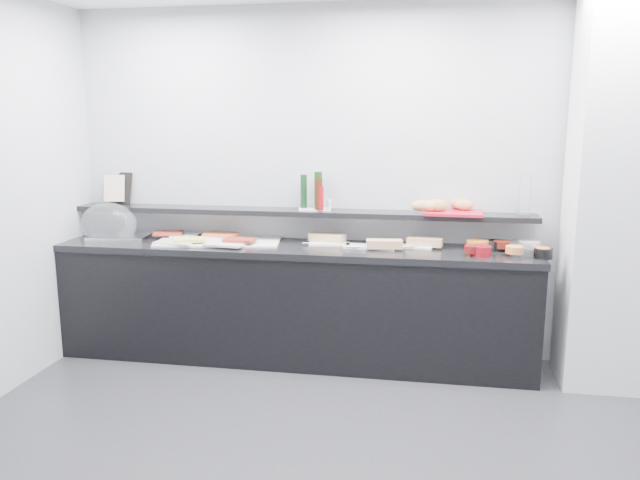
% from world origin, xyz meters
% --- Properties ---
extents(back_wall, '(5.00, 0.02, 2.70)m').
position_xyz_m(back_wall, '(0.00, 2.00, 1.35)').
color(back_wall, '#ACAEB3').
rests_on(back_wall, ground).
extents(column, '(0.50, 0.50, 2.70)m').
position_xyz_m(column, '(1.50, 1.65, 1.35)').
color(column, silver).
rests_on(column, ground).
extents(buffet_cabinet, '(3.60, 0.60, 0.85)m').
position_xyz_m(buffet_cabinet, '(-0.70, 1.70, 0.42)').
color(buffet_cabinet, black).
rests_on(buffet_cabinet, ground).
extents(counter_top, '(3.62, 0.62, 0.05)m').
position_xyz_m(counter_top, '(-0.70, 1.70, 0.88)').
color(counter_top, black).
rests_on(counter_top, buffet_cabinet).
extents(wall_shelf, '(3.60, 0.25, 0.04)m').
position_xyz_m(wall_shelf, '(-0.70, 1.88, 1.13)').
color(wall_shelf, black).
rests_on(wall_shelf, back_wall).
extents(cloche_base, '(0.48, 0.35, 0.04)m').
position_xyz_m(cloche_base, '(-2.10, 1.68, 0.92)').
color(cloche_base, silver).
rests_on(cloche_base, counter_top).
extents(cloche_dome, '(0.46, 0.30, 0.34)m').
position_xyz_m(cloche_dome, '(-2.19, 1.69, 1.03)').
color(cloche_dome, white).
rests_on(cloche_dome, cloche_base).
extents(linen_runner, '(1.00, 0.58, 0.01)m').
position_xyz_m(linen_runner, '(-1.30, 1.73, 0.91)').
color(linen_runner, silver).
rests_on(linen_runner, counter_top).
extents(platter_meat_a, '(0.32, 0.25, 0.01)m').
position_xyz_m(platter_meat_a, '(-1.60, 1.85, 0.92)').
color(platter_meat_a, white).
rests_on(platter_meat_a, linen_runner).
extents(food_meat_a, '(0.26, 0.20, 0.02)m').
position_xyz_m(food_meat_a, '(-1.75, 1.82, 0.94)').
color(food_meat_a, maroon).
rests_on(food_meat_a, platter_meat_a).
extents(platter_salmon, '(0.29, 0.20, 0.01)m').
position_xyz_m(platter_salmon, '(-1.37, 1.84, 0.92)').
color(platter_salmon, white).
rests_on(platter_salmon, linen_runner).
extents(food_salmon, '(0.27, 0.20, 0.02)m').
position_xyz_m(food_salmon, '(-1.32, 1.84, 0.94)').
color(food_salmon, '#F36031').
rests_on(food_salmon, platter_salmon).
extents(platter_cheese, '(0.31, 0.22, 0.01)m').
position_xyz_m(platter_cheese, '(-1.59, 1.57, 0.92)').
color(platter_cheese, silver).
rests_on(platter_cheese, linen_runner).
extents(food_cheese, '(0.27, 0.22, 0.02)m').
position_xyz_m(food_cheese, '(-1.48, 1.59, 0.94)').
color(food_cheese, '#E1D357').
rests_on(food_cheese, platter_cheese).
extents(platter_meat_b, '(0.32, 0.24, 0.01)m').
position_xyz_m(platter_meat_b, '(-1.19, 1.57, 0.92)').
color(platter_meat_b, white).
rests_on(platter_meat_b, linen_runner).
extents(food_meat_b, '(0.24, 0.16, 0.02)m').
position_xyz_m(food_meat_b, '(-1.10, 1.64, 0.94)').
color(food_meat_b, maroon).
rests_on(food_meat_b, platter_meat_b).
extents(sandwich_plate_left, '(0.33, 0.17, 0.01)m').
position_xyz_m(sandwich_plate_left, '(-0.43, 1.77, 0.91)').
color(sandwich_plate_left, white).
rests_on(sandwich_plate_left, counter_top).
extents(sandwich_food_left, '(0.30, 0.18, 0.06)m').
position_xyz_m(sandwich_food_left, '(-0.46, 1.84, 0.94)').
color(sandwich_food_left, tan).
rests_on(sandwich_food_left, sandwich_plate_left).
extents(tongs_left, '(0.15, 0.06, 0.01)m').
position_xyz_m(tongs_left, '(-0.56, 1.74, 0.92)').
color(tongs_left, '#BABCC2').
rests_on(tongs_left, sandwich_plate_left).
extents(sandwich_plate_mid, '(0.39, 0.19, 0.01)m').
position_xyz_m(sandwich_plate_mid, '(-0.12, 1.72, 0.91)').
color(sandwich_plate_mid, white).
rests_on(sandwich_plate_mid, counter_top).
extents(sandwich_food_mid, '(0.27, 0.13, 0.06)m').
position_xyz_m(sandwich_food_mid, '(-0.01, 1.66, 0.94)').
color(sandwich_food_mid, tan).
rests_on(sandwich_food_mid, sandwich_plate_mid).
extents(tongs_mid, '(0.16, 0.03, 0.01)m').
position_xyz_m(tongs_mid, '(-0.22, 1.64, 0.92)').
color(tongs_mid, '#ACAFB3').
rests_on(tongs_mid, sandwich_plate_mid).
extents(sandwich_plate_right, '(0.33, 0.18, 0.01)m').
position_xyz_m(sandwich_plate_right, '(0.19, 1.80, 0.91)').
color(sandwich_plate_right, white).
rests_on(sandwich_plate_right, counter_top).
extents(sandwich_food_right, '(0.27, 0.14, 0.06)m').
position_xyz_m(sandwich_food_right, '(0.28, 1.79, 0.94)').
color(sandwich_food_right, tan).
rests_on(sandwich_food_right, sandwich_plate_right).
extents(tongs_right, '(0.14, 0.09, 0.01)m').
position_xyz_m(tongs_right, '(0.21, 1.74, 0.92)').
color(tongs_right, silver).
rests_on(tongs_right, sandwich_plate_right).
extents(bowl_glass_fruit, '(0.19, 0.19, 0.07)m').
position_xyz_m(bowl_glass_fruit, '(0.72, 1.81, 0.94)').
color(bowl_glass_fruit, white).
rests_on(bowl_glass_fruit, counter_top).
extents(fill_glass_fruit, '(0.20, 0.20, 0.05)m').
position_xyz_m(fill_glass_fruit, '(0.66, 1.78, 0.95)').
color(fill_glass_fruit, orange).
rests_on(fill_glass_fruit, bowl_glass_fruit).
extents(bowl_black_jam, '(0.17, 0.17, 0.07)m').
position_xyz_m(bowl_black_jam, '(0.81, 1.80, 0.94)').
color(bowl_black_jam, black).
rests_on(bowl_black_jam, counter_top).
extents(fill_black_jam, '(0.14, 0.14, 0.05)m').
position_xyz_m(fill_black_jam, '(0.84, 1.78, 0.95)').
color(fill_black_jam, '#5C160D').
rests_on(fill_black_jam, bowl_black_jam).
extents(bowl_glass_cream, '(0.22, 0.22, 0.07)m').
position_xyz_m(bowl_glass_cream, '(0.95, 1.78, 0.94)').
color(bowl_glass_cream, white).
rests_on(bowl_glass_cream, counter_top).
extents(fill_glass_cream, '(0.20, 0.20, 0.05)m').
position_xyz_m(fill_glass_cream, '(1.03, 1.82, 0.95)').
color(fill_glass_cream, silver).
rests_on(fill_glass_cream, bowl_glass_cream).
extents(bowl_red_jam, '(0.17, 0.17, 0.07)m').
position_xyz_m(bowl_red_jam, '(0.67, 1.58, 0.94)').
color(bowl_red_jam, maroon).
rests_on(bowl_red_jam, counter_top).
extents(fill_red_jam, '(0.11, 0.11, 0.05)m').
position_xyz_m(fill_red_jam, '(0.61, 1.57, 0.95)').
color(fill_red_jam, '#5B0D0E').
rests_on(fill_red_jam, bowl_red_jam).
extents(bowl_glass_salmon, '(0.17, 0.17, 0.07)m').
position_xyz_m(bowl_glass_salmon, '(0.95, 1.58, 0.94)').
color(bowl_glass_salmon, silver).
rests_on(bowl_glass_salmon, counter_top).
extents(fill_glass_salmon, '(0.13, 0.13, 0.05)m').
position_xyz_m(fill_glass_salmon, '(0.90, 1.60, 0.95)').
color(fill_glass_salmon, orange).
rests_on(fill_glass_salmon, bowl_glass_salmon).
extents(bowl_black_fruit, '(0.14, 0.14, 0.07)m').
position_xyz_m(bowl_black_fruit, '(1.09, 1.58, 0.94)').
color(bowl_black_fruit, black).
rests_on(bowl_black_fruit, counter_top).
extents(fill_black_fruit, '(0.11, 0.11, 0.05)m').
position_xyz_m(fill_black_fruit, '(1.08, 1.59, 0.95)').
color(fill_black_fruit, orange).
rests_on(fill_black_fruit, bowl_black_fruit).
extents(framed_print, '(0.21, 0.11, 0.26)m').
position_xyz_m(framed_print, '(-2.22, 1.98, 1.28)').
color(framed_print, black).
rests_on(framed_print, wall_shelf).
extents(print_art, '(0.18, 0.07, 0.22)m').
position_xyz_m(print_art, '(-2.27, 1.94, 1.28)').
color(print_art, beige).
rests_on(print_art, framed_print).
extents(condiment_tray, '(0.27, 0.20, 0.01)m').
position_xyz_m(condiment_tray, '(-0.57, 1.89, 1.16)').
color(condiment_tray, white).
rests_on(condiment_tray, wall_shelf).
extents(bottle_green_a, '(0.06, 0.06, 0.26)m').
position_xyz_m(bottle_green_a, '(-0.66, 1.90, 1.29)').
color(bottle_green_a, black).
rests_on(bottle_green_a, condiment_tray).
extents(bottle_brown, '(0.08, 0.08, 0.24)m').
position_xyz_m(bottle_brown, '(-0.53, 1.84, 1.28)').
color(bottle_brown, '#371B0A').
rests_on(bottle_brown, condiment_tray).
extents(bottle_green_b, '(0.08, 0.08, 0.28)m').
position_xyz_m(bottle_green_b, '(-0.55, 1.93, 1.30)').
color(bottle_green_b, '#0F3711').
rests_on(bottle_green_b, condiment_tray).
extents(bottle_hot, '(0.05, 0.05, 0.18)m').
position_xyz_m(bottle_hot, '(-0.51, 1.83, 1.25)').
color(bottle_hot, '#9D0B12').
rests_on(bottle_hot, condiment_tray).
extents(shaker_salt, '(0.05, 0.05, 0.07)m').
position_xyz_m(shaker_salt, '(-0.46, 1.89, 1.20)').
color(shaker_salt, white).
rests_on(shaker_salt, condiment_tray).
extents(shaker_pepper, '(0.04, 0.04, 0.07)m').
position_xyz_m(shaker_pepper, '(-0.45, 1.85, 1.20)').
color(shaker_pepper, silver).
rests_on(shaker_pepper, condiment_tray).
extents(bread_tray, '(0.44, 0.31, 0.02)m').
position_xyz_m(bread_tray, '(0.48, 1.85, 1.16)').
color(bread_tray, '#B71327').
rests_on(bread_tray, wall_shelf).
extents(bread_roll_nw, '(0.15, 0.12, 0.08)m').
position_xyz_m(bread_roll_nw, '(0.37, 1.92, 1.21)').
color(bread_roll_nw, tan).
rests_on(bread_roll_nw, bread_tray).
extents(bread_roll_ne, '(0.18, 0.14, 0.08)m').
position_xyz_m(bread_roll_ne, '(0.54, 1.97, 1.21)').
color(bread_roll_ne, '#B16D43').
rests_on(bread_roll_ne, bread_tray).
extents(bread_roll_sw, '(0.16, 0.12, 0.08)m').
position_xyz_m(bread_roll_sw, '(0.24, 1.82, 1.21)').
color(bread_roll_sw, tan).
rests_on(bread_roll_sw, bread_tray).
extents(bread_roll_s, '(0.14, 0.11, 0.08)m').
position_xyz_m(bread_roll_s, '(0.38, 1.83, 1.21)').
color(bread_roll_s, '#AC8841').
rests_on(bread_roll_s, bread_tray).
extents(bread_roll_midw, '(0.15, 0.11, 0.08)m').
position_xyz_m(bread_roll_midw, '(0.31, 1.84, 1.21)').
color(bread_roll_midw, tan).
rests_on(bread_roll_midw, bread_tray).
extents(bread_roll_mide, '(0.14, 0.10, 0.08)m').
position_xyz_m(bread_roll_mide, '(0.56, 1.92, 1.21)').
color(bread_roll_mide, '#C9814D').
rests_on(bread_roll_mide, bread_tray).
extents(carafe, '(0.12, 0.12, 0.30)m').
position_xyz_m(carafe, '(0.98, 1.86, 1.30)').
color(carafe, silver).
rests_on(carafe, wall_shelf).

